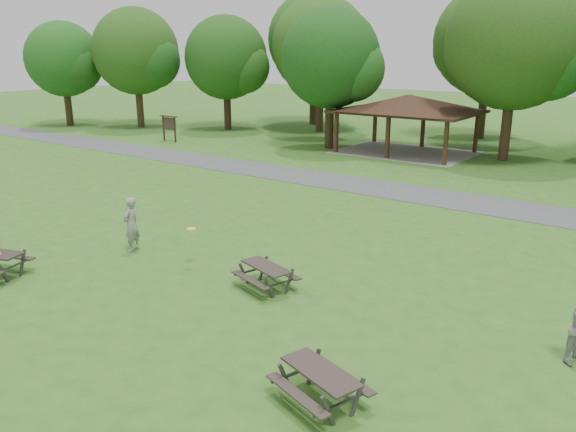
{
  "coord_description": "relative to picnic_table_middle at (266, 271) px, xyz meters",
  "views": [
    {
      "loc": [
        11.35,
        -10.2,
        6.53
      ],
      "look_at": [
        1.0,
        4.0,
        1.3
      ],
      "focal_mm": 35.0,
      "sensor_mm": 36.0,
      "label": 1
    }
  ],
  "objects": [
    {
      "name": "pavilion",
      "position": [
        -6.18,
        22.67,
        2.54
      ],
      "size": [
        8.6,
        7.01,
        3.76
      ],
      "color": "#392014",
      "rests_on": "ground"
    },
    {
      "name": "picnic_table_far",
      "position": [
        4.19,
        -3.65,
        0.02
      ],
      "size": [
        2.03,
        1.81,
        0.74
      ],
      "color": "#2F2521",
      "rests_on": "ground"
    },
    {
      "name": "tree_row_d",
      "position": [
        -11.09,
        21.19,
        5.25
      ],
      "size": [
        6.93,
        6.6,
        9.27
      ],
      "color": "black",
      "rests_on": "ground"
    },
    {
      "name": "tree_row_e",
      "position": [
        -0.08,
        23.69,
        6.26
      ],
      "size": [
        8.4,
        8.0,
        11.02
      ],
      "color": "#332016",
      "rests_on": "ground"
    },
    {
      "name": "tree_row_b",
      "position": [
        -23.09,
        24.19,
        5.14
      ],
      "size": [
        7.14,
        6.8,
        9.28
      ],
      "color": "black",
      "rests_on": "ground"
    },
    {
      "name": "asphalt_path",
      "position": [
        -2.18,
        12.67,
        -0.51
      ],
      "size": [
        120.0,
        3.2,
        0.02
      ],
      "primitive_type": "cube",
      "color": "#4A4A4C",
      "rests_on": "ground"
    },
    {
      "name": "frisbee_thrower",
      "position": [
        -5.54,
        -0.22,
        0.41
      ],
      "size": [
        0.6,
        0.77,
        1.86
      ],
      "primitive_type": "imported",
      "rotation": [
        0.0,
        0.0,
        -1.32
      ],
      "color": "gray",
      "rests_on": "ground"
    },
    {
      "name": "frisbee_in_flight",
      "position": [
        -2.93,
        0.01,
        0.7
      ],
      "size": [
        0.33,
        0.33,
        0.02
      ],
      "color": "yellow",
      "rests_on": "ground"
    },
    {
      "name": "tree_row_c",
      "position": [
        -16.08,
        27.69,
        6.02
      ],
      "size": [
        8.19,
        7.8,
        10.67
      ],
      "color": "#322016",
      "rests_on": "ground"
    },
    {
      "name": "ground",
      "position": [
        -2.18,
        -1.33,
        -0.52
      ],
      "size": [
        160.0,
        160.0,
        0.0
      ],
      "primitive_type": "plane",
      "color": "#31651D",
      "rests_on": "ground"
    },
    {
      "name": "tree_deep_a",
      "position": [
        -19.08,
        31.19,
        6.61
      ],
      "size": [
        8.4,
        8.0,
        11.38
      ],
      "color": "#322316",
      "rests_on": "ground"
    },
    {
      "name": "tree_row_a",
      "position": [
        -30.09,
        20.69,
        5.63
      ],
      "size": [
        7.56,
        7.2,
        9.97
      ],
      "color": "#312316",
      "rests_on": "ground"
    },
    {
      "name": "tree_deep_b",
      "position": [
        -4.08,
        31.69,
        6.37
      ],
      "size": [
        8.4,
        8.0,
        11.13
      ],
      "color": "#312016",
      "rests_on": "ground"
    },
    {
      "name": "tree_flank_left",
      "position": [
        -36.1,
        17.69,
        5.0
      ],
      "size": [
        6.72,
        6.4,
        8.93
      ],
      "color": "black",
      "rests_on": "ground"
    },
    {
      "name": "picnic_table_middle",
      "position": [
        0.0,
        0.0,
        0.0
      ],
      "size": [
        1.93,
        1.71,
        0.71
      ],
      "color": "#2C2620",
      "rests_on": "ground"
    },
    {
      "name": "notice_board",
      "position": [
        -22.18,
        16.67,
        0.79
      ],
      "size": [
        1.6,
        0.3,
        1.88
      ],
      "color": "#372314",
      "rests_on": "ground"
    }
  ]
}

